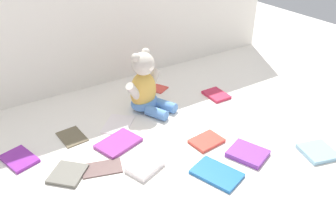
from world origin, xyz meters
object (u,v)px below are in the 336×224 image
book_case_3 (145,167)px  book_case_6 (118,124)px  book_case_5 (102,168)px  book_case_12 (207,141)px  book_case_9 (217,174)px  teddy_bear (145,88)px  book_case_1 (19,159)px  book_case_11 (216,95)px  book_case_7 (118,143)px  book_case_2 (68,174)px  book_case_8 (318,152)px  book_case_10 (248,153)px  book_case_4 (151,86)px  book_case_0 (72,136)px

book_case_3 → book_case_6: 0.26m
book_case_5 → book_case_12: size_ratio=1.14×
book_case_9 → teddy_bear: bearing=-110.5°
book_case_1 → book_case_12: (0.55, -0.24, 0.00)m
book_case_11 → book_case_7: bearing=-169.4°
book_case_1 → book_case_2: bearing=-71.5°
teddy_bear → book_case_12: (0.06, -0.30, -0.08)m
book_case_8 → book_case_10: (-0.20, 0.11, 0.00)m
book_case_6 → book_case_7: bearing=109.0°
teddy_bear → book_case_11: bearing=-38.4°
book_case_6 → book_case_7: 0.12m
teddy_bear → book_case_4: (0.11, 0.14, -0.08)m
book_case_11 → book_case_9: bearing=-128.3°
book_case_2 → book_case_3: 0.23m
book_case_5 → book_case_11: book_case_11 is taller
book_case_0 → book_case_12: book_case_12 is taller
book_case_3 → book_case_9: bearing=-149.7°
book_case_0 → book_case_4: same height
teddy_bear → book_case_6: bearing=174.1°
book_case_10 → book_case_11: (0.16, 0.36, -0.00)m
book_case_5 → book_case_4: bearing=-28.4°
book_case_7 → book_case_9: size_ratio=0.98×
book_case_7 → book_case_5: bearing=114.3°
book_case_12 → book_case_5: bearing=-106.0°
teddy_bear → book_case_9: size_ratio=1.68×
book_case_0 → book_case_5: same height
book_case_1 → book_case_4: size_ratio=0.83×
book_case_4 → book_case_6: 0.31m
book_case_5 → book_case_3: bearing=-105.1°
book_case_3 → book_case_6: size_ratio=0.80×
book_case_7 → book_case_12: 0.29m
book_case_6 → book_case_12: bearing=172.4°
book_case_0 → book_case_7: size_ratio=0.78×
book_case_0 → book_case_12: size_ratio=1.02×
book_case_1 → book_case_12: size_ratio=1.09×
book_case_4 → book_case_5: 0.55m
book_case_2 → book_case_11: (0.68, 0.14, 0.00)m
book_case_7 → teddy_bear: bearing=-68.2°
book_case_6 → book_case_8: (0.47, -0.49, 0.00)m
book_case_6 → book_case_12: 0.33m
book_case_4 → book_case_7: book_case_7 is taller
book_case_3 → book_case_2: bearing=44.9°
book_case_12 → book_case_9: bearing=-32.9°
teddy_bear → book_case_12: teddy_bear is taller
book_case_1 → book_case_8: size_ratio=1.14×
book_case_4 → book_case_5: (-0.39, -0.38, -0.00)m
book_case_1 → book_case_7: (0.30, -0.09, 0.00)m
book_case_1 → book_case_5: 0.27m
book_case_2 → book_case_4: book_case_2 is taller
book_case_10 → book_case_0: bearing=116.5°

